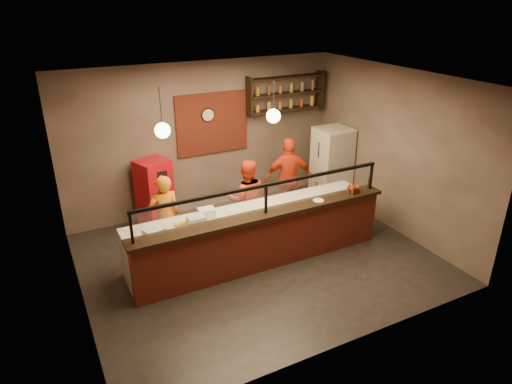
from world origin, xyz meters
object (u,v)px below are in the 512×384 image
condiment_caddy (353,190)px  pepper_mill (369,183)px  wall_clock (208,115)px  cook_left (165,216)px  cook_mid (247,199)px  fridge (331,166)px  red_cooler (155,193)px  pizza_dough (267,205)px  cook_right (289,178)px

condiment_caddy → pepper_mill: size_ratio=0.85×
wall_clock → condiment_caddy: (1.71, -2.78, -0.99)m
cook_left → pepper_mill: 3.81m
cook_mid → pepper_mill: bearing=168.5°
fridge → red_cooler: size_ratio=1.24×
cook_left → cook_mid: cook_mid is taller
pizza_dough → condiment_caddy: size_ratio=3.06×
wall_clock → cook_right: 2.15m
cook_mid → fridge: size_ratio=0.90×
cook_left → cook_mid: 1.62m
cook_right → wall_clock: bearing=-23.9°
cook_right → condiment_caddy: bearing=123.2°
cook_mid → pizza_dough: (0.11, -0.64, 0.12)m
cook_right → fridge: fridge is taller
cook_mid → fridge: fridge is taller
red_cooler → condiment_caddy: bearing=-59.5°
cook_right → condiment_caddy: (0.41, -1.59, 0.25)m
cook_left → red_cooler: size_ratio=1.10×
wall_clock → condiment_caddy: bearing=-58.3°
wall_clock → pepper_mill: size_ratio=1.38×
wall_clock → pizza_dough: wall_clock is taller
cook_right → pepper_mill: (0.80, -1.56, 0.30)m
condiment_caddy → red_cooler: bearing=141.1°
cook_mid → pepper_mill: (1.98, -1.17, 0.38)m
cook_right → pizza_dough: 1.48m
pizza_dough → pepper_mill: size_ratio=2.59×
fridge → pizza_dough: bearing=-152.5°
cook_mid → pizza_dough: bearing=118.6°
pepper_mill → cook_left: bearing=161.7°
cook_left → red_cooler: (0.15, 1.24, -0.07)m
wall_clock → red_cooler: bearing=-167.0°
cook_mid → condiment_caddy: (1.59, -1.20, 0.32)m
cook_right → cook_mid: bearing=37.0°
wall_clock → fridge: (2.50, -1.04, -1.23)m
cook_right → pepper_mill: bearing=135.8°
wall_clock → red_cooler: (-1.34, -0.31, -1.40)m
red_cooler → cook_left: bearing=-117.6°
pizza_dough → condiment_caddy: condiment_caddy is taller
cook_left → cook_right: (2.79, 0.37, 0.09)m
pizza_dough → condiment_caddy: 1.60m
cook_left → cook_mid: size_ratio=0.98×
condiment_caddy → fridge: bearing=65.6°
cook_left → cook_right: size_ratio=0.90×
cook_mid → wall_clock: bearing=-66.6°
red_cooler → cook_mid: bearing=-61.6°
pizza_dough → condiment_caddy: (1.48, -0.56, 0.20)m
wall_clock → cook_right: size_ratio=0.17×
cook_left → fridge: (4.00, 0.52, 0.10)m
fridge → red_cooler: (-3.84, 0.73, -0.17)m
pepper_mill → red_cooler: bearing=144.7°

